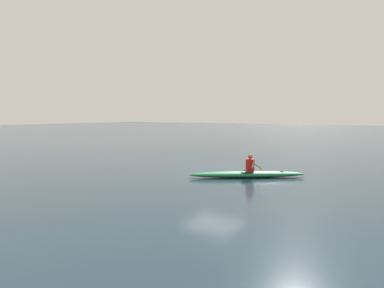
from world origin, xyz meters
name	(u,v)px	position (x,y,z in m)	size (l,w,h in m)	color
ground_plane	(214,172)	(0.00, 0.00, 0.00)	(160.00, 160.00, 0.00)	#233847
kayak	(247,174)	(-1.83, 0.36, 0.13)	(4.45, 3.46, 0.27)	#19723F
kayaker	(250,164)	(-1.94, 0.28, 0.57)	(1.44, 1.99, 0.74)	red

